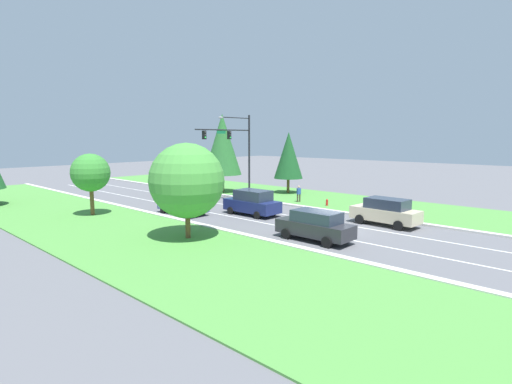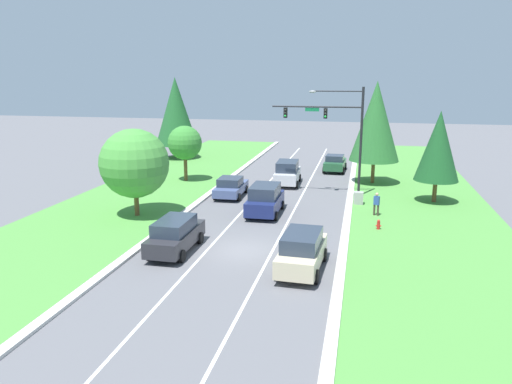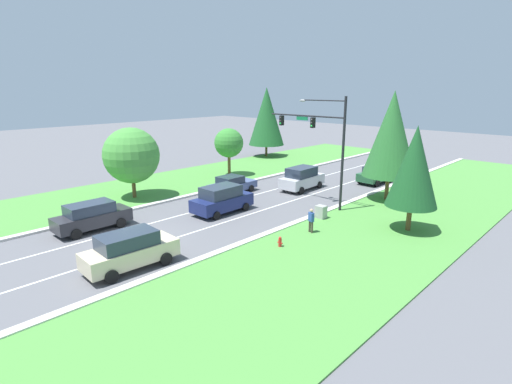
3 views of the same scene
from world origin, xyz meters
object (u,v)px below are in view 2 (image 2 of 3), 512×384
object	(u,v)px
traffic_signal_mast	(337,125)
fire_hydrant	(378,225)
oak_far_left_tree	(134,163)
conifer_far_right_tree	(376,121)
slate_blue_sedan	(231,187)
oak_near_left_tree	(185,143)
conifer_near_right_tree	(438,146)
forest_sedan	(335,163)
utility_cabinet	(358,198)
champagne_suv	(302,251)
conifer_mid_left_tree	(176,111)
navy_suv	(265,199)
charcoal_suv	(175,235)
silver_suv	(287,173)
pedestrian	(376,203)

from	to	relation	value
traffic_signal_mast	fire_hydrant	bearing A→B (deg)	-69.43
traffic_signal_mast	oak_far_left_tree	distance (m)	15.90
fire_hydrant	oak_far_left_tree	size ratio (longest dim) A/B	0.12
fire_hydrant	conifer_far_right_tree	distance (m)	15.10
slate_blue_sedan	oak_near_left_tree	world-z (taller)	oak_near_left_tree
slate_blue_sedan	conifer_near_right_tree	distance (m)	16.18
oak_near_left_tree	oak_far_left_tree	size ratio (longest dim) A/B	0.84
forest_sedan	utility_cabinet	bearing A→B (deg)	-76.35
champagne_suv	conifer_mid_left_tree	world-z (taller)	conifer_mid_left_tree
fire_hydrant	oak_near_left_tree	distance (m)	20.78
navy_suv	oak_near_left_tree	distance (m)	13.34
slate_blue_sedan	conifer_far_right_tree	xyz separation A→B (m)	(11.20, 7.40, 4.79)
charcoal_suv	forest_sedan	xyz separation A→B (m)	(7.21, 25.53, -0.11)
champagne_suv	utility_cabinet	world-z (taller)	champagne_suv
oak_near_left_tree	fire_hydrant	bearing A→B (deg)	-34.27
navy_suv	slate_blue_sedan	size ratio (longest dim) A/B	1.05
oak_far_left_tree	slate_blue_sedan	bearing A→B (deg)	55.25
champagne_suv	conifer_near_right_tree	bearing A→B (deg)	64.96
oak_near_left_tree	navy_suv	bearing A→B (deg)	-45.16
oak_far_left_tree	conifer_mid_left_tree	size ratio (longest dim) A/B	0.65
forest_sedan	oak_far_left_tree	size ratio (longest dim) A/B	0.70
champagne_suv	utility_cabinet	xyz separation A→B (m)	(2.59, 13.72, -0.53)
fire_hydrant	charcoal_suv	bearing A→B (deg)	-150.33
oak_far_left_tree	traffic_signal_mast	bearing A→B (deg)	34.70
silver_suv	oak_near_left_tree	bearing A→B (deg)	-178.48
silver_suv	utility_cabinet	world-z (taller)	silver_suv
champagne_suv	oak_near_left_tree	xyz separation A→B (m)	(-13.05, 19.12, 2.51)
navy_suv	conifer_near_right_tree	bearing A→B (deg)	25.03
charcoal_suv	fire_hydrant	size ratio (longest dim) A/B	7.01
utility_cabinet	pedestrian	bearing A→B (deg)	-67.15
charcoal_suv	navy_suv	world-z (taller)	navy_suv
silver_suv	conifer_far_right_tree	bearing A→B (deg)	12.71
champagne_suv	conifer_mid_left_tree	xyz separation A→B (m)	(-18.41, 31.01, 4.45)
forest_sedan	pedestrian	world-z (taller)	forest_sedan
slate_blue_sedan	fire_hydrant	world-z (taller)	slate_blue_sedan
conifer_mid_left_tree	conifer_near_right_tree	bearing A→B (deg)	-30.01
navy_suv	conifer_mid_left_tree	bearing A→B (deg)	123.97
charcoal_suv	oak_far_left_tree	xyz separation A→B (m)	(-5.17, 6.09, 2.74)
traffic_signal_mast	utility_cabinet	world-z (taller)	traffic_signal_mast
navy_suv	champagne_suv	xyz separation A→B (m)	(3.81, -9.83, -0.02)
conifer_far_right_tree	pedestrian	bearing A→B (deg)	-89.41
utility_cabinet	slate_blue_sedan	bearing A→B (deg)	176.57
champagne_suv	conifer_far_right_tree	world-z (taller)	conifer_far_right_tree
traffic_signal_mast	charcoal_suv	xyz separation A→B (m)	(-7.79, -15.06, -4.72)
utility_cabinet	oak_far_left_tree	bearing A→B (deg)	-156.85
silver_suv	oak_near_left_tree	xyz separation A→B (m)	(-9.32, -0.61, 2.47)
conifer_near_right_tree	oak_near_left_tree	bearing A→B (deg)	170.65
utility_cabinet	silver_suv	bearing A→B (deg)	136.38
forest_sedan	fire_hydrant	distance (m)	19.61
utility_cabinet	conifer_mid_left_tree	distance (m)	27.65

